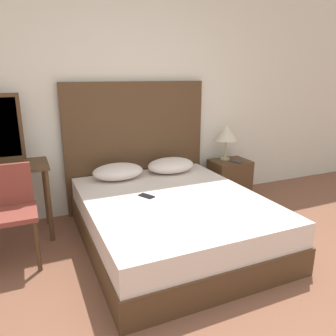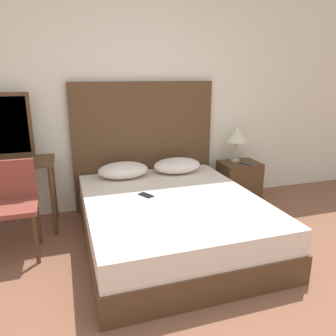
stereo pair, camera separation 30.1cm
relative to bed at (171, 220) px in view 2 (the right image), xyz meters
name	(u,v)px [view 2 (the right image)]	position (x,y,z in m)	size (l,w,h in m)	color
wall_back	(132,91)	(-0.12, 1.06, 1.13)	(10.00, 0.06, 2.70)	silver
bed	(171,220)	(0.00, 0.00, 0.00)	(1.56, 1.91, 0.45)	#4C331E
headboard	(145,146)	(0.00, 0.98, 0.50)	(1.64, 0.05, 1.45)	#4C331E
pillow_left	(123,170)	(-0.31, 0.71, 0.31)	(0.54, 0.38, 0.17)	silver
pillow_right	(177,165)	(0.31, 0.71, 0.31)	(0.54, 0.38, 0.17)	silver
phone_on_bed	(146,195)	(-0.21, 0.10, 0.23)	(0.13, 0.17, 0.01)	black
nightstand	(239,182)	(1.13, 0.74, 0.03)	(0.47, 0.36, 0.49)	#4C331E
table_lamp	(236,134)	(1.10, 0.81, 0.61)	(0.29, 0.29, 0.44)	tan
phone_on_nightstand	(246,164)	(1.16, 0.65, 0.28)	(0.11, 0.16, 0.01)	#232328
vanity_desk	(10,176)	(-1.41, 0.67, 0.36)	(0.83, 0.48, 0.73)	#4C331E
vanity_mirror	(7,125)	(-1.41, 0.89, 0.82)	(0.46, 0.03, 0.64)	#4C331E
chair	(7,201)	(-1.39, 0.23, 0.27)	(0.49, 0.40, 0.82)	brown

